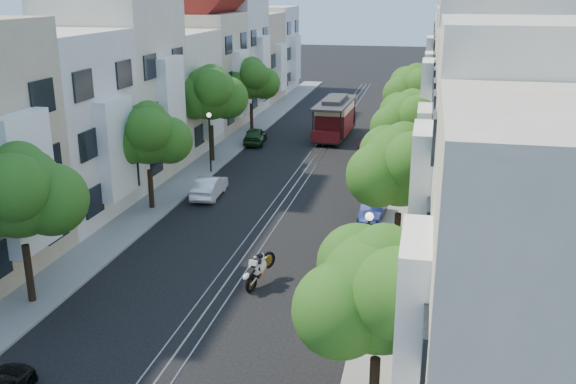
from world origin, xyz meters
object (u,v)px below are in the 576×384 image
Objects in this scene: tree_w_a at (19,194)px; tree_w_b at (148,136)px; tree_w_c at (211,94)px; cable_car at (335,116)px; tree_w_d at (251,80)px; tree_e_a at (381,295)px; lamp_west at (210,133)px; tree_e_b at (402,168)px; parked_car_e_mid at (373,210)px; parked_car_w_mid at (209,187)px; parked_car_w_far at (255,136)px; tree_e_c at (410,122)px; sportbike_rider at (258,268)px; lamp_east at (368,248)px; parked_car_e_far at (373,152)px; tree_e_d at (416,91)px.

tree_w_a is 1.07× the size of tree_w_b.
tree_w_c reaches higher than cable_car.
tree_e_a is at bearing -69.73° from tree_w_d.
lamp_west is (0.84, -13.98, -1.75)m from tree_w_d.
tree_e_b is 1.93× the size of parked_car_e_mid.
tree_w_c reaches higher than parked_car_w_mid.
tree_w_d reaches higher than lamp_west.
parked_car_w_far is at bearing 120.00° from tree_e_b.
tree_e_c reaches higher than tree_w_b.
tree_w_c is (-14.40, 28.00, 0.67)m from tree_e_a.
tree_w_c is at bearing 131.99° from tree_e_b.
tree_w_c reaches higher than parked_car_w_far.
tree_e_b reaches higher than sportbike_rider.
lamp_east is at bearing 106.46° from parked_car_w_far.
tree_w_a is at bearing -92.40° from lamp_west.
parked_car_e_far is (11.56, -8.11, -3.92)m from tree_w_d.
tree_e_c is at bearing -168.68° from parked_car_w_mid.
tree_w_a is 20.13m from lamp_west.
cable_car is at bearing -155.38° from parked_car_w_far.
tree_w_b reaches higher than cable_car.
cable_car is (7.64, 33.05, -2.86)m from tree_w_a.
cable_car is at bearing 100.07° from tree_e_a.
tree_w_d is 1.57× the size of lamp_east.
parked_car_e_mid is at bearing 166.15° from parked_car_w_mid.
cable_car is 7.27m from parked_car_w_far.
tree_e_c is 0.98× the size of tree_w_a.
tree_e_d is 27.07m from lamp_east.
lamp_west is 18.28m from sportbike_rider.
tree_e_d reaches higher than cable_car.
tree_w_b is 0.75× the size of cable_car.
tree_w_c is (-14.40, -6.00, 0.20)m from tree_e_d.
lamp_east reaches higher than parked_car_e_mid.
tree_e_a is 0.75× the size of cable_car.
lamp_east is (-0.96, -26.98, -2.02)m from tree_e_d.
cable_car is (-5.80, 31.03, -0.97)m from lamp_east.
tree_e_b reaches higher than lamp_west.
tree_w_d is at bearing -79.07° from parked_car_w_far.
parked_car_e_mid is (-1.66, 5.99, -4.16)m from tree_e_b.
tree_w_d is 24.90m from parked_car_e_mid.
tree_e_b is at bearing 112.87° from parked_car_w_far.
parked_car_e_mid is (11.90, -7.03, -2.28)m from lamp_west.
parked_car_e_far is at bearing 98.87° from sportbike_rider.
sportbike_rider is at bearing 22.75° from tree_w_a.
tree_e_d is 16.39m from lamp_west.
sportbike_rider is 0.54× the size of parked_car_w_mid.
tree_e_a is 12.00m from tree_e_b.
tree_w_c reaches higher than lamp_west.
tree_e_d reaches higher than parked_car_w_mid.
parked_car_w_mid is (-11.93, 19.98, -3.74)m from tree_e_a.
tree_w_a is 3.10× the size of sportbike_rider.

